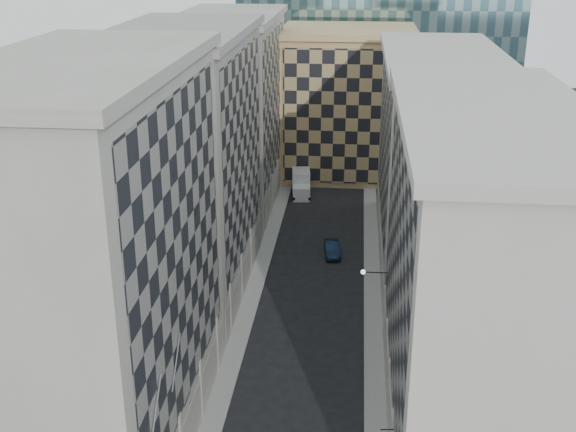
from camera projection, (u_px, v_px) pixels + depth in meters
The scene contains 12 objects.
sidewalk_west at pixel (250, 301), 62.05m from camera, with size 1.50×100.00×0.15m, color gray.
sidewalk_east at pixel (373, 307), 61.10m from camera, with size 1.50×100.00×0.15m, color gray.
bldg_left_a at pixel (99, 270), 40.68m from camera, with size 10.80×22.80×23.70m.
bldg_left_b at pixel (187, 164), 61.28m from camera, with size 10.80×22.80×22.70m.
bldg_left_c at pixel (231, 112), 81.87m from camera, with size 10.80×22.80×21.70m.
bldg_right_a at pixel (478, 279), 42.97m from camera, with size 10.80×26.80×20.70m.
bldg_right_b at pixel (436, 158), 68.19m from camera, with size 10.80×28.80×19.70m.
tan_block at pixel (347, 102), 93.17m from camera, with size 16.80×14.80×18.80m.
flagpoles_left at pixel (167, 383), 36.98m from camera, with size 0.10×6.33×2.33m.
bracket_lamp at pixel (366, 272), 53.40m from camera, with size 1.98×0.36×0.36m.
box_truck at pixel (301, 185), 87.64m from camera, with size 2.64×5.41×2.86m.
dark_car at pixel (332, 249), 71.10m from camera, with size 1.39×3.98×1.31m, color #0F1E39.
Camera 1 is at (3.35, -24.61, 29.39)m, focal length 45.00 mm.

